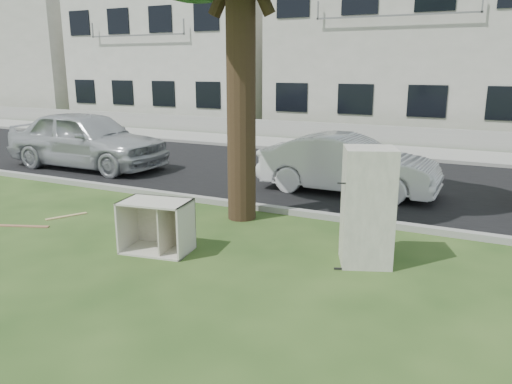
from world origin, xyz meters
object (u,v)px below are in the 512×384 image
at_px(car_left, 87,139).
at_px(cabinet, 156,226).
at_px(car_center, 348,164).
at_px(fridge, 367,207).

bearing_deg(car_left, cabinet, -128.15).
bearing_deg(car_center, car_left, 93.38).
distance_m(car_center, car_left, 7.62).
bearing_deg(fridge, car_left, 136.59).
distance_m(cabinet, car_center, 5.33).
xyz_separation_m(fridge, car_center, (-1.44, 4.08, -0.20)).
bearing_deg(fridge, cabinet, 176.11).
relative_size(fridge, car_center, 0.43).
relative_size(cabinet, car_center, 0.26).
bearing_deg(cabinet, fridge, 8.23).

